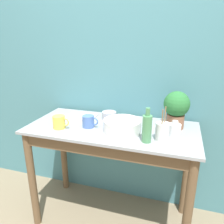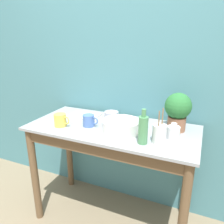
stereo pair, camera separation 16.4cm
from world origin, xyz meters
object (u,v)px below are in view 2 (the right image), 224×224
(bowl_wash_large, at_px, (121,126))
(bottle_short, at_px, (173,132))
(utensil_cup, at_px, (159,133))
(bottle_tall, at_px, (143,129))
(mug_blue, at_px, (89,120))
(bowl_small_steel, at_px, (111,115))
(potted_plant, at_px, (178,110))
(tray_board, at_px, (84,116))
(mug_yellow, at_px, (60,120))

(bowl_wash_large, bearing_deg, bottle_short, 5.70)
(bottle_short, relative_size, utensil_cup, 0.49)
(bottle_tall, relative_size, bottle_short, 2.07)
(bowl_wash_large, bearing_deg, mug_blue, 177.85)
(bowl_small_steel, bearing_deg, bowl_wash_large, -52.72)
(potted_plant, xyz_separation_m, utensil_cup, (-0.07, -0.25, -0.10))
(mug_blue, relative_size, bowl_small_steel, 1.05)
(bowl_small_steel, bearing_deg, bottle_short, -19.77)
(potted_plant, height_order, utensil_cup, potted_plant)
(bowl_wash_large, xyz_separation_m, tray_board, (-0.41, 0.19, -0.04))
(mug_yellow, bearing_deg, bottle_tall, -2.89)
(bowl_wash_large, distance_m, utensil_cup, 0.29)
(tray_board, bearing_deg, utensil_cup, -18.98)
(bottle_short, height_order, bowl_small_steel, bottle_short)
(bottle_short, distance_m, tray_board, 0.79)
(bottle_tall, relative_size, mug_yellow, 1.78)
(utensil_cup, bearing_deg, tray_board, 161.02)
(mug_blue, distance_m, tray_board, 0.23)
(bottle_tall, distance_m, bowl_small_steel, 0.51)
(tray_board, bearing_deg, bottle_tall, -26.17)
(mug_yellow, bearing_deg, potted_plant, 18.32)
(mug_blue, bearing_deg, bottle_tall, -14.73)
(bottle_short, bearing_deg, bowl_wash_large, -174.30)
(bowl_wash_large, height_order, bottle_short, bottle_short)
(tray_board, bearing_deg, bottle_short, -10.94)
(utensil_cup, xyz_separation_m, tray_board, (-0.70, 0.24, -0.05))
(potted_plant, distance_m, utensil_cup, 0.28)
(potted_plant, height_order, mug_yellow, potted_plant)
(bottle_short, height_order, mug_blue, bottle_short)
(bottle_tall, bearing_deg, mug_yellow, 177.11)
(bottle_tall, relative_size, utensil_cup, 1.01)
(bottle_tall, distance_m, mug_blue, 0.48)
(bottle_short, relative_size, mug_blue, 0.89)
(potted_plant, distance_m, bottle_short, 0.20)
(bottle_tall, distance_m, mug_yellow, 0.67)
(bowl_small_steel, distance_m, tray_board, 0.24)
(bowl_wash_large, relative_size, bottle_short, 2.43)
(mug_yellow, distance_m, utensil_cup, 0.76)
(mug_yellow, bearing_deg, bowl_wash_large, 9.44)
(bowl_small_steel, bearing_deg, tray_board, -169.59)
(mug_yellow, xyz_separation_m, bowl_small_steel, (0.29, 0.31, -0.02))
(potted_plant, bearing_deg, bottle_short, -89.06)
(bowl_wash_large, height_order, bottle_tall, bottle_tall)
(mug_blue, distance_m, bowl_small_steel, 0.24)
(bowl_wash_large, height_order, mug_blue, same)
(utensil_cup, bearing_deg, mug_yellow, -178.23)
(mug_yellow, height_order, tray_board, mug_yellow)
(bowl_small_steel, bearing_deg, utensil_cup, -31.57)
(bottle_tall, relative_size, mug_blue, 1.83)
(mug_yellow, height_order, mug_blue, mug_yellow)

